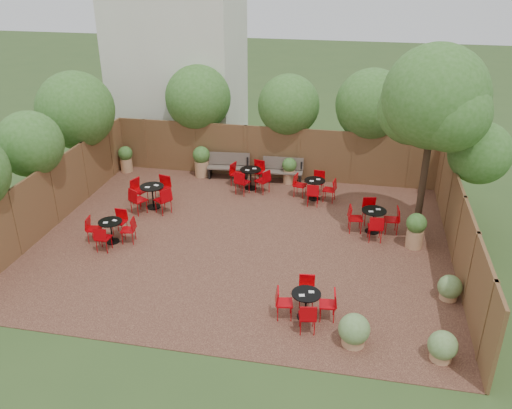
# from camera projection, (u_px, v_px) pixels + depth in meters

# --- Properties ---
(ground) EXTENTS (80.00, 80.00, 0.00)m
(ground) POSITION_uv_depth(u_px,v_px,m) (243.00, 241.00, 15.83)
(ground) COLOR #354F23
(ground) RESTS_ON ground
(courtyard_paving) EXTENTS (12.00, 10.00, 0.02)m
(courtyard_paving) POSITION_uv_depth(u_px,v_px,m) (243.00, 241.00, 15.82)
(courtyard_paving) COLOR #3A1E17
(courtyard_paving) RESTS_ON ground
(fence_back) EXTENTS (12.00, 0.08, 2.00)m
(fence_back) POSITION_uv_depth(u_px,v_px,m) (272.00, 153.00, 19.82)
(fence_back) COLOR #50361E
(fence_back) RESTS_ON ground
(fence_left) EXTENTS (0.08, 10.00, 2.00)m
(fence_left) POSITION_uv_depth(u_px,v_px,m) (54.00, 194.00, 16.46)
(fence_left) COLOR #50361E
(fence_left) RESTS_ON ground
(fence_right) EXTENTS (0.08, 10.00, 2.00)m
(fence_right) POSITION_uv_depth(u_px,v_px,m) (459.00, 230.00, 14.33)
(fence_right) COLOR #50361E
(fence_right) RESTS_ON ground
(neighbour_building) EXTENTS (5.00, 4.00, 8.00)m
(neighbour_building) POSITION_uv_depth(u_px,v_px,m) (178.00, 53.00, 21.98)
(neighbour_building) COLOR silver
(neighbour_building) RESTS_ON ground
(overhang_foliage) EXTENTS (15.46, 10.69, 2.69)m
(overhang_foliage) POSITION_uv_depth(u_px,v_px,m) (205.00, 116.00, 18.07)
(overhang_foliage) COLOR #336320
(overhang_foliage) RESTS_ON ground
(courtyard_tree) EXTENTS (2.95, 2.88, 5.67)m
(courtyard_tree) POSITION_uv_depth(u_px,v_px,m) (434.00, 103.00, 14.38)
(courtyard_tree) COLOR black
(courtyard_tree) RESTS_ON courtyard_paving
(park_bench_left) EXTENTS (1.59, 0.63, 0.96)m
(park_bench_left) POSITION_uv_depth(u_px,v_px,m) (229.00, 166.00, 19.98)
(park_bench_left) COLOR brown
(park_bench_left) RESTS_ON courtyard_paving
(park_bench_right) EXTENTS (1.52, 0.54, 0.93)m
(park_bench_right) POSITION_uv_depth(u_px,v_px,m) (282.00, 170.00, 19.62)
(park_bench_right) COLOR brown
(park_bench_right) RESTS_ON courtyard_paving
(bistro_tables) EXTENTS (9.01, 8.57, 0.90)m
(bistro_tables) POSITION_uv_depth(u_px,v_px,m) (248.00, 210.00, 16.73)
(bistro_tables) COLOR black
(bistro_tables) RESTS_ON courtyard_paving
(planters) EXTENTS (11.17, 4.59, 1.18)m
(planters) POSITION_uv_depth(u_px,v_px,m) (244.00, 176.00, 18.87)
(planters) COLOR tan
(planters) RESTS_ON courtyard_paving
(low_shrubs) EXTENTS (2.89, 2.90, 0.75)m
(low_shrubs) POSITION_uv_depth(u_px,v_px,m) (408.00, 323.00, 11.79)
(low_shrubs) COLOR tan
(low_shrubs) RESTS_ON courtyard_paving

